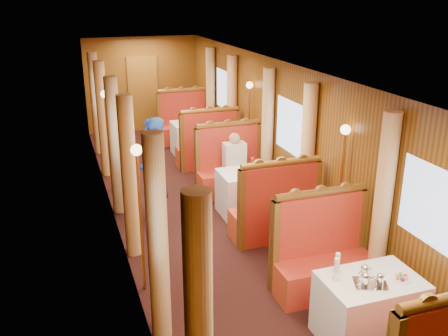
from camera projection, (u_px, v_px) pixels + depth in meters
name	position (u px, v px, depth m)	size (l,w,h in m)	color
floor	(209.00, 218.00, 8.44)	(3.00, 12.00, 0.01)	black
ceiling	(207.00, 69.00, 7.59)	(3.00, 12.00, 0.01)	silver
wall_far	(143.00, 84.00, 13.37)	(3.00, 2.50, 0.01)	brown
wall_left	(113.00, 157.00, 7.56)	(12.00, 2.50, 0.01)	brown
wall_right	(292.00, 139.00, 8.47)	(12.00, 2.50, 0.01)	brown
doorway_far	(143.00, 94.00, 13.42)	(0.80, 0.04, 2.00)	brown
table_near	(369.00, 309.00, 5.42)	(1.05, 0.72, 0.75)	white
banquette_near_aft	(323.00, 260.00, 6.30)	(1.30, 0.55, 1.34)	#A81219
table_mid	(250.00, 192.00, 8.54)	(1.05, 0.72, 0.75)	white
banquette_mid_fwd	(275.00, 213.00, 7.62)	(1.30, 0.55, 1.34)	#A81219
banquette_mid_aft	(231.00, 170.00, 9.43)	(1.30, 0.55, 1.34)	#A81219
table_far	(195.00, 138.00, 11.66)	(1.05, 0.72, 0.75)	white
banquette_far_fwd	(208.00, 148.00, 10.74)	(1.30, 0.55, 1.34)	#A81219
banquette_far_aft	(184.00, 125.00, 12.55)	(1.30, 0.55, 1.34)	#A81219
tea_tray	(370.00, 284.00, 5.19)	(0.34, 0.26, 0.01)	silver
teapot_left	(365.00, 281.00, 5.14)	(0.15, 0.11, 0.12)	silver
teapot_right	(380.00, 281.00, 5.15)	(0.14, 0.10, 0.11)	silver
teapot_back	(365.00, 273.00, 5.28)	(0.16, 0.12, 0.13)	silver
fruit_plate	(401.00, 278.00, 5.27)	(0.20, 0.20, 0.05)	white
cup_inboard	(336.00, 272.00, 5.22)	(0.08, 0.08, 0.26)	white
cup_outboard	(337.00, 266.00, 5.33)	(0.08, 0.08, 0.26)	white
rose_vase_mid	(253.00, 161.00, 8.37)	(0.06, 0.06, 0.36)	silver
rose_vase_far	(196.00, 115.00, 11.45)	(0.06, 0.06, 0.36)	silver
window_left_near	(162.00, 255.00, 4.38)	(1.20, 0.90, 0.01)	#93ADD1
curtain_left_near_a	(199.00, 333.00, 3.81)	(0.22, 0.22, 2.35)	#E5B575
curtain_left_near_b	(158.00, 241.00, 5.20)	(0.22, 0.22, 2.35)	#E5B575
window_right_near	(438.00, 210.00, 5.28)	(1.20, 0.90, 0.01)	#93ADD1
curtain_right_near_b	(382.00, 206.00, 6.03)	(0.22, 0.22, 2.35)	#E5B575
window_left_mid	(113.00, 144.00, 7.50)	(1.20, 0.90, 0.01)	#93ADD1
curtain_left_mid_a	(129.00, 178.00, 6.93)	(0.22, 0.22, 2.35)	#E5B575
curtain_left_mid_b	(115.00, 147.00, 8.32)	(0.22, 0.22, 2.35)	#E5B575
window_right_mid	(292.00, 128.00, 8.40)	(1.20, 0.90, 0.01)	#93ADD1
curtain_right_mid_a	(307.00, 158.00, 7.76)	(0.22, 0.22, 2.35)	#E5B575
curtain_right_mid_b	(267.00, 132.00, 9.15)	(0.22, 0.22, 2.35)	#E5B575
window_left_far	(93.00, 99.00, 10.62)	(1.20, 0.90, 0.01)	#93ADD1
curtain_left_far_a	(103.00, 120.00, 10.05)	(0.22, 0.22, 2.35)	#E5B575
curtain_left_far_b	(96.00, 104.00, 11.44)	(0.22, 0.22, 2.35)	#E5B575
window_right_far	(225.00, 90.00, 11.52)	(1.20, 0.90, 0.01)	#93ADD1
curtain_right_far_a	(232.00, 110.00, 10.88)	(0.22, 0.22, 2.35)	#E5B575
curtain_right_far_b	(211.00, 96.00, 12.27)	(0.22, 0.22, 2.35)	#E5B575
sconce_left_fore	(139.00, 189.00, 5.99)	(0.14, 0.14, 1.95)	#BF8C3F
sconce_right_fore	(343.00, 165.00, 6.83)	(0.14, 0.14, 1.95)	#BF8C3F
sconce_left_aft	(107.00, 121.00, 9.11)	(0.14, 0.14, 1.95)	#BF8C3F
sconce_right_aft	(249.00, 110.00, 9.95)	(0.14, 0.14, 1.95)	#BF8C3F
steward	(153.00, 172.00, 7.96)	(0.65, 0.43, 1.79)	navy
passenger	(235.00, 158.00, 9.11)	(0.40, 0.44, 0.76)	beige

